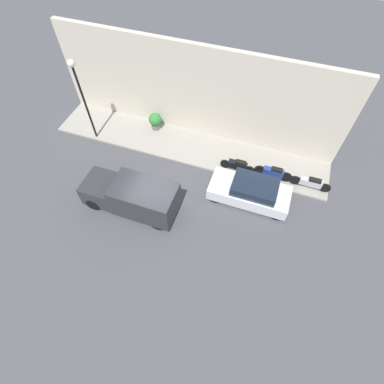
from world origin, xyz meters
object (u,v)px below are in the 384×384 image
delivery_van (131,196)px  potted_plant (155,121)px  motorcycle_black (238,165)px  motorcycle_blue (273,172)px  scooter_silver (311,183)px  streetlamp (79,87)px  parked_car (250,191)px

delivery_van → potted_plant: delivery_van is taller
motorcycle_black → motorcycle_blue: motorcycle_blue is taller
motorcycle_black → potted_plant: size_ratio=1.78×
scooter_silver → motorcycle_black: (-0.11, 3.93, 0.01)m
motorcycle_black → motorcycle_blue: 1.94m
motorcycle_black → potted_plant: 5.90m
delivery_van → motorcycle_blue: size_ratio=2.33×
delivery_van → streetlamp: bearing=48.9°
delivery_van → potted_plant: bearing=12.0°
scooter_silver → streetlamp: bearing=91.3°
motorcycle_blue → streetlamp: size_ratio=0.41×
motorcycle_blue → streetlamp: (-0.32, 10.76, 3.06)m
delivery_van → streetlamp: 6.41m
parked_car → motorcycle_black: (1.57, 1.05, -0.09)m
delivery_van → scooter_silver: delivery_van is taller
parked_car → delivery_van: delivery_van is taller
parked_car → streetlamp: bearing=82.0°
parked_car → motorcycle_blue: 1.92m
parked_car → delivery_van: 6.01m
streetlamp → scooter_silver: bearing=-88.7°
parked_car → scooter_silver: size_ratio=1.93×
parked_car → potted_plant: (3.26, 6.70, 0.09)m
delivery_van → motorcycle_black: size_ratio=2.47×
delivery_van → scooter_silver: (4.12, -8.36, -0.40)m
scooter_silver → potted_plant: potted_plant is taller
motorcycle_blue → delivery_van: bearing=123.1°
streetlamp → potted_plant: (1.87, -3.17, -2.89)m
motorcycle_black → streetlamp: size_ratio=0.39×
motorcycle_blue → potted_plant: bearing=78.4°
motorcycle_blue → potted_plant: potted_plant is taller
delivery_van → motorcycle_blue: bearing=-56.9°
motorcycle_blue → potted_plant: (1.56, 7.59, 0.16)m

